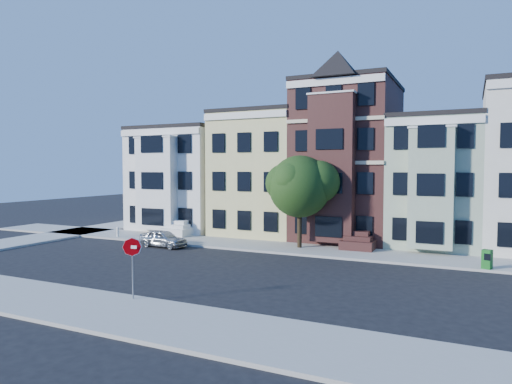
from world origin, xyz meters
The scene contains 12 objects.
ground centered at (0.00, 0.00, 0.00)m, with size 120.00×120.00×0.00m, color black.
far_sidewalk centered at (0.00, 8.00, 0.07)m, with size 60.00×4.00×0.15m, color #9E9B93.
near_sidewalk centered at (0.00, -8.00, 0.07)m, with size 60.00×4.00×0.15m, color #9E9B93.
house_white centered at (-15.00, 14.50, 4.50)m, with size 8.00×9.00×9.00m, color white.
house_yellow centered at (-7.00, 14.50, 5.00)m, with size 7.00×9.00×10.00m, color #D5CB83.
house_brown centered at (0.00, 14.50, 6.00)m, with size 7.00×9.00×12.00m, color #391B18.
house_green centered at (6.50, 14.50, 4.50)m, with size 6.00×9.00×9.00m, color #98A98D.
street_tree centered at (-1.85, 8.26, 4.07)m, with size 6.75×6.75×7.85m, color #244516, non-canonical shape.
parked_car centered at (-10.97, 5.04, 0.62)m, with size 1.46×3.62×1.23m, color #A9ADB2.
newspaper_box centered at (9.68, 6.30, 0.67)m, with size 0.47×0.42×1.05m, color #12561A.
fire_hydrant centered at (-16.63, 6.67, 0.47)m, with size 0.23×0.23×0.64m, color silver.
stop_sign centered at (-3.91, -6.46, 1.61)m, with size 0.80×0.11×2.92m, color #C00004, non-canonical shape.
Camera 1 is at (8.82, -21.27, 5.62)m, focal length 32.00 mm.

